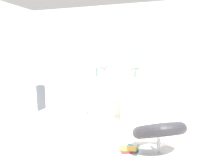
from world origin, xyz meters
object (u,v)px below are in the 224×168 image
(towel_rack, at_px, (40,98))
(soap_bottle_blue, at_px, (96,73))
(pedestal_sink_left, at_px, (100,97))
(coffee_mug, at_px, (139,146))
(magazine_ochre, at_px, (128,149))
(soap_bottle_green, at_px, (135,75))
(lounge_chair, at_px, (159,134))
(soap_bottle_clear, at_px, (104,74))
(pedestal_sink_right, at_px, (132,100))
(magazine_red, at_px, (128,150))
(magazine_teal, at_px, (132,149))

(towel_rack, height_order, soap_bottle_blue, soap_bottle_blue)
(pedestal_sink_left, height_order, coffee_mug, pedestal_sink_left)
(magazine_ochre, bearing_deg, soap_bottle_green, 90.68)
(lounge_chair, height_order, soap_bottle_clear, soap_bottle_clear)
(soap_bottle_blue, bearing_deg, magazine_ochre, -52.41)
(pedestal_sink_right, relative_size, soap_bottle_clear, 6.36)
(soap_bottle_blue, bearing_deg, soap_bottle_clear, -17.61)
(towel_rack, distance_m, magazine_red, 2.01)
(lounge_chair, height_order, magazine_red, lounge_chair)
(pedestal_sink_right, distance_m, coffee_mug, 1.34)
(coffee_mug, relative_size, soap_bottle_blue, 0.49)
(towel_rack, height_order, magazine_red, towel_rack)
(soap_bottle_blue, bearing_deg, magazine_red, -53.04)
(pedestal_sink_right, height_order, soap_bottle_blue, soap_bottle_blue)
(pedestal_sink_right, distance_m, lounge_chair, 1.52)
(lounge_chair, height_order, soap_bottle_blue, soap_bottle_blue)
(magazine_teal, relative_size, coffee_mug, 2.57)
(magazine_teal, bearing_deg, magazine_red, -104.80)
(pedestal_sink_left, height_order, soap_bottle_clear, soap_bottle_clear)
(magazine_red, bearing_deg, magazine_ochre, 68.38)
(pedestal_sink_left, bearing_deg, soap_bottle_green, 10.30)
(magazine_ochre, bearing_deg, soap_bottle_clear, 116.58)
(soap_bottle_clear, bearing_deg, soap_bottle_green, 9.98)
(towel_rack, bearing_deg, lounge_chair, -10.05)
(pedestal_sink_left, xyz_separation_m, magazine_red, (0.97, -1.34, -0.48))
(lounge_chair, distance_m, magazine_teal, 0.53)
(towel_rack, bearing_deg, coffee_mug, -7.78)
(pedestal_sink_left, height_order, pedestal_sink_right, same)
(pedestal_sink_left, height_order, magazine_teal, pedestal_sink_left)
(pedestal_sink_right, relative_size, soap_bottle_blue, 5.73)
(magazine_red, relative_size, magazine_ochre, 0.84)
(lounge_chair, height_order, magazine_teal, lounge_chair)
(coffee_mug, bearing_deg, soap_bottle_green, 103.69)
(magazine_teal, distance_m, soap_bottle_green, 1.76)
(pedestal_sink_left, distance_m, lounge_chair, 1.97)
(magazine_ochre, relative_size, magazine_teal, 1.14)
(pedestal_sink_right, distance_m, magazine_red, 1.44)
(magazine_teal, bearing_deg, soap_bottle_clear, 145.35)
(pedestal_sink_right, xyz_separation_m, towel_rack, (-1.66, -0.93, 0.12))
(towel_rack, bearing_deg, magazine_teal, -9.87)
(magazine_red, xyz_separation_m, soap_bottle_blue, (-1.08, 1.44, 1.04))
(magazine_teal, bearing_deg, coffee_mug, 51.65)
(towel_rack, relative_size, soap_bottle_blue, 5.06)
(pedestal_sink_right, height_order, magazine_ochre, pedestal_sink_right)
(magazine_ochre, distance_m, soap_bottle_green, 1.78)
(lounge_chair, xyz_separation_m, soap_bottle_green, (-0.64, 1.49, 0.69))
(lounge_chair, relative_size, soap_bottle_clear, 6.35)
(lounge_chair, bearing_deg, magazine_ochre, 174.72)
(lounge_chair, distance_m, soap_bottle_blue, 2.22)
(towel_rack, relative_size, magazine_ochre, 3.53)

